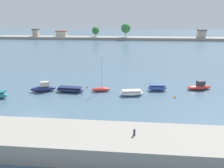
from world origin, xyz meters
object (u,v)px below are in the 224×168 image
Objects in this scene: moored_boat_6 at (199,87)px; mooring_buoy_1 at (175,97)px; mooring_bollard at (134,132)px; moored_boat_1 at (43,88)px; moored_boat_2 at (70,90)px; mooring_buoy_0 at (87,87)px; moored_boat_5 at (157,88)px; moored_boat_4 at (131,93)px; moored_boat_3 at (101,89)px.

moored_boat_6 is 14.76× the size of mooring_buoy_1.
mooring_bollard is 0.13× the size of moored_boat_6.
moored_boat_6 is at bearing -11.58° from moored_boat_1.
mooring_buoy_0 is (2.58, 2.62, -0.32)m from moored_boat_2.
moored_boat_5 is 4.42m from mooring_buoy_1.
mooring_buoy_0 is at bearing 1.63° from moored_boat_1.
moored_boat_6 reaches higher than moored_boat_5.
mooring_bollard is 16.62m from moored_boat_4.
moored_boat_2 is at bearing 177.84° from moored_boat_3.
moored_boat_2 is at bearing -16.70° from moored_boat_1.
mooring_bollard is 17.58m from mooring_buoy_1.
moored_boat_1 reaches higher than moored_boat_6.
mooring_bollard is 20.12m from moored_boat_5.
moored_boat_6 is at bearing 12.76° from moored_boat_2.
mooring_bollard is 23.71m from moored_boat_1.
moored_boat_3 is 1.87× the size of moored_boat_5.
mooring_bollard is 0.10× the size of moored_boat_3.
moored_boat_2 is 1.21× the size of moored_boat_4.
mooring_buoy_0 is at bearing 138.20° from moored_boat_3.
moored_boat_4 is 13.37m from moored_boat_6.
mooring_bollard is 19.16m from moored_boat_3.
moored_boat_4 is (11.12, -0.79, 0.02)m from moored_boat_2.
moored_boat_2 is 15.64× the size of mooring_buoy_1.
mooring_bollard is 0.15× the size of moored_boat_4.
moored_boat_4 is 16.27× the size of mooring_buoy_0.
moored_boat_1 is at bearing -176.85° from moored_boat_5.
mooring_buoy_1 is (2.59, -3.56, -0.38)m from moored_boat_5.
mooring_bollard reaches higher than moored_boat_5.
mooring_buoy_0 is (-13.26, 0.37, -0.42)m from moored_boat_5.
moored_boat_2 is 18.48m from mooring_buoy_1.
mooring_bollard is 1.93× the size of mooring_buoy_1.
mooring_buoy_0 is 0.79× the size of mooring_buoy_1.
moored_boat_5 is at bearing -12.32° from moored_boat_1.
moored_boat_3 is (10.43, 1.03, -0.19)m from moored_boat_1.
mooring_bollard reaches higher than moored_boat_1.
moored_boat_5 is 0.71× the size of moored_boat_6.
moored_boat_2 is 1.06× the size of moored_boat_6.
moored_boat_4 is (5.58, -1.62, 0.02)m from moored_boat_3.
mooring_buoy_1 is at bearing -152.51° from moored_boat_6.
moored_boat_1 is at bearing -173.39° from moored_boat_2.
mooring_bollard reaches higher than moored_boat_2.
moored_boat_6 is (12.64, 4.36, 0.08)m from moored_boat_4.
mooring_bollard reaches higher than moored_boat_4.
moored_boat_3 reaches higher than moored_boat_1.
moored_boat_6 is at bearing 8.56° from moored_boat_4.
moored_boat_6 is (12.31, 20.87, -1.82)m from mooring_bollard.
moored_boat_1 reaches higher than mooring_buoy_1.
mooring_bollard is at bearing -106.28° from moored_boat_5.
moored_boat_2 is 11.15m from moored_boat_4.
moored_boat_2 is at bearing -134.58° from mooring_buoy_0.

